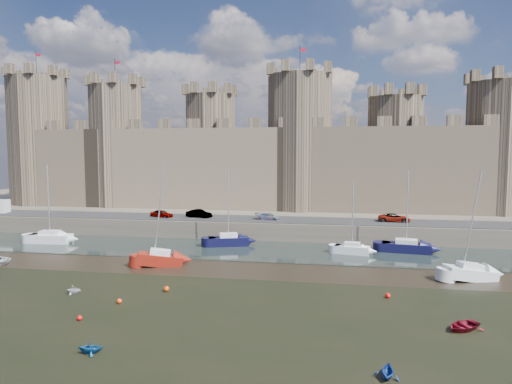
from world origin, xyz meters
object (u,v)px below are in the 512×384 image
sailboat_5 (470,272)px  sailboat_2 (352,248)px  car_3 (394,218)px  car_1 (199,214)px  car_2 (268,217)px  sailboat_0 (50,237)px  sailboat_4 (161,258)px  car_0 (162,214)px  sailboat_3 (406,246)px  sailboat_1 (228,240)px  dinghy_1 (91,347)px

sailboat_5 → sailboat_2: bearing=123.2°
car_3 → sailboat_5: 20.74m
sailboat_5 → car_1: bearing=133.9°
car_2 → sailboat_0: sailboat_0 is taller
car_1 → car_3: car_1 is taller
sailboat_0 → sailboat_4: 21.51m
car_0 → sailboat_4: size_ratio=0.31×
sailboat_4 → sailboat_3: bearing=4.1°
sailboat_0 → sailboat_5: bearing=-14.5°
sailboat_1 → sailboat_0: bearing=167.7°
car_3 → sailboat_4: bearing=128.6°
car_2 → car_0: bearing=99.3°
car_2 → car_3: (17.82, 1.09, 0.08)m
car_3 → sailboat_1: 23.73m
sailboat_1 → car_0: bearing=131.7°
sailboat_2 → sailboat_0: bearing=-168.8°
car_1 → car_3: 28.44m
sailboat_1 → dinghy_1: 32.97m
sailboat_0 → sailboat_3: size_ratio=1.05×
sailboat_5 → sailboat_1: bearing=140.7°
sailboat_2 → dinghy_1: size_ratio=6.09×
car_2 → sailboat_3: 19.85m
sailboat_3 → sailboat_5: sailboat_5 is taller
sailboat_2 → sailboat_4: sailboat_4 is taller
sailboat_3 → car_3: bearing=101.0°
car_2 → sailboat_4: bearing=162.6°
car_3 → sailboat_2: sailboat_2 is taller
sailboat_0 → dinghy_1: (23.54, -30.60, -0.43)m
car_0 → dinghy_1: bearing=-148.8°
dinghy_1 → sailboat_5: bearing=-78.2°
car_1 → sailboat_3: size_ratio=0.39×
car_1 → car_3: (28.43, 0.70, -0.03)m
car_3 → dinghy_1: bearing=153.2°
car_0 → sailboat_5: bearing=-100.2°
car_0 → car_1: 5.71m
sailboat_3 → sailboat_5: (4.25, -11.56, -0.03)m
car_1 → sailboat_5: size_ratio=0.37×
car_3 → sailboat_5: (4.70, -20.06, -2.36)m
car_1 → sailboat_4: (1.49, -19.19, -2.34)m
car_3 → sailboat_3: 8.83m
sailboat_2 → sailboat_5: size_ratio=0.84×
car_3 → sailboat_4: sailboat_4 is taller
dinghy_1 → car_0: bearing=-10.2°
car_1 → sailboat_1: sailboat_1 is taller
car_1 → car_3: size_ratio=0.89×
car_2 → dinghy_1: bearing=-178.7°
car_1 → sailboat_0: size_ratio=0.37×
sailboat_0 → car_3: bearing=8.8°
car_3 → sailboat_3: sailboat_3 is taller
car_1 → car_2: (10.61, -0.38, -0.11)m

